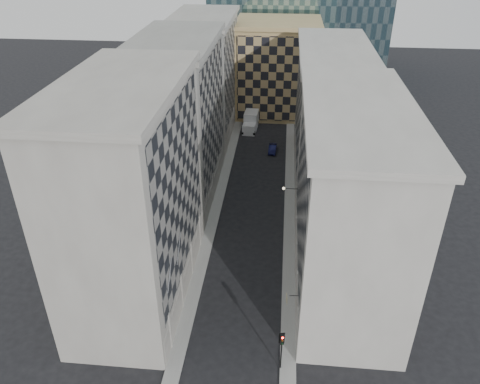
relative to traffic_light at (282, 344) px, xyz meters
The scene contains 15 objects.
ground 5.72m from the traffic_light, 164.46° to the right, with size 260.00×260.00×0.00m, color black.
sidewalk_west 30.52m from the traffic_light, 108.83° to the left, with size 1.50×100.00×0.15m, color gray.
sidewalk_east 28.92m from the traffic_light, 88.60° to the left, with size 1.50×100.00×0.15m, color gray.
bldg_left_a 20.17m from the traffic_light, 147.75° to the left, with size 10.80×22.80×23.70m.
bldg_left_b 36.20m from the traffic_light, 115.93° to the left, with size 10.80×22.80×22.70m.
bldg_left_c 56.42m from the traffic_light, 106.02° to the left, with size 10.80×22.80×21.70m.
bldg_right_a 16.71m from the traffic_light, 65.26° to the left, with size 10.80×26.80×20.70m.
bldg_right_b 41.75m from the traffic_light, 81.15° to the left, with size 10.80×28.80×19.70m.
tan_block 66.97m from the traffic_light, 92.19° to the left, with size 16.80×14.80×18.80m.
flagpoles_left 12.43m from the traffic_light, 155.62° to the left, with size 0.10×6.33×2.33m.
bracket_lamp 22.93m from the traffic_light, 90.43° to the left, with size 1.98×0.36×0.36m.
traffic_light is the anchor object (origin of this frame).
box_truck 56.83m from the traffic_light, 97.20° to the left, with size 2.88×6.32×3.39m.
dark_car 46.56m from the traffic_light, 93.01° to the left, with size 1.32×3.79×1.25m, color #10123A.
shop_sign 5.27m from the traffic_light, 85.60° to the left, with size 1.22×0.79×0.88m.
Camera 1 is at (3.64, -28.00, 36.00)m, focal length 35.00 mm.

